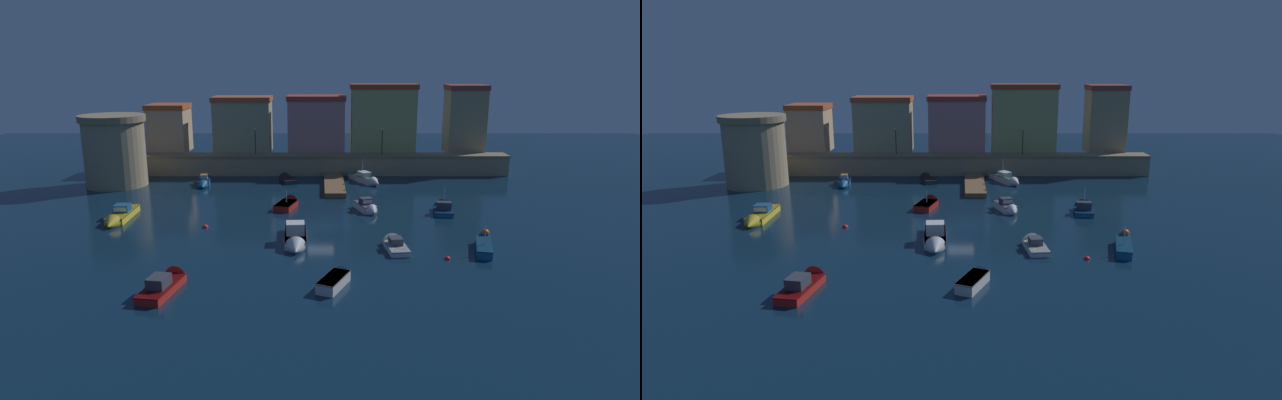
% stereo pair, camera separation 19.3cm
% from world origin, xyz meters
% --- Properties ---
extents(ground_plane, '(138.20, 138.20, 0.00)m').
position_xyz_m(ground_plane, '(0.00, 0.00, 0.00)').
color(ground_plane, '#0C2338').
extents(quay_wall, '(51.71, 3.13, 2.82)m').
position_xyz_m(quay_wall, '(0.00, 24.45, 1.42)').
color(quay_wall, '#9E8966').
rests_on(quay_wall, ground).
extents(old_town_backdrop, '(48.10, 5.72, 9.67)m').
position_xyz_m(old_town_backdrop, '(-0.61, 28.25, 6.83)').
color(old_town_backdrop, tan).
rests_on(old_town_backdrop, ground).
extents(fortress_tower, '(8.06, 8.06, 8.91)m').
position_xyz_m(fortress_tower, '(-25.85, 17.44, 4.51)').
color(fortress_tower, '#9E8966').
rests_on(fortress_tower, ground).
extents(pier_dock, '(2.49, 12.45, 0.70)m').
position_xyz_m(pier_dock, '(1.71, 16.81, 0.30)').
color(pier_dock, brown).
rests_on(pier_dock, ground).
extents(quay_lamp_0, '(0.32, 0.32, 3.68)m').
position_xyz_m(quay_lamp_0, '(-9.02, 24.45, 5.24)').
color(quay_lamp_0, black).
rests_on(quay_lamp_0, quay_wall).
extents(quay_lamp_1, '(0.32, 0.32, 3.65)m').
position_xyz_m(quay_lamp_1, '(8.49, 24.45, 5.23)').
color(quay_lamp_1, black).
rests_on(quay_lamp_1, quay_wall).
extents(moored_boat_0, '(2.53, 5.59, 2.50)m').
position_xyz_m(moored_boat_0, '(13.67, -6.63, 0.38)').
color(moored_boat_0, '#195689').
rests_on(moored_boat_0, ground).
extents(moored_boat_1, '(2.87, 4.71, 1.45)m').
position_xyz_m(moored_boat_1, '(-4.60, 20.30, 0.26)').
color(moored_boat_1, '#333338').
rests_on(moored_boat_1, ground).
extents(moored_boat_2, '(2.17, 5.63, 1.62)m').
position_xyz_m(moored_boat_2, '(-14.89, 17.36, 0.41)').
color(moored_boat_2, '#195689').
rests_on(moored_boat_2, ground).
extents(moored_boat_3, '(4.21, 6.39, 3.30)m').
position_xyz_m(moored_boat_3, '(5.92, 18.90, 0.50)').
color(moored_boat_3, silver).
rests_on(moored_boat_3, ground).
extents(moored_boat_4, '(1.97, 4.61, 1.56)m').
position_xyz_m(moored_boat_4, '(6.20, -6.21, 0.31)').
color(moored_boat_4, white).
rests_on(moored_boat_4, ground).
extents(moored_boat_5, '(2.59, 5.94, 1.83)m').
position_xyz_m(moored_boat_5, '(-10.70, -14.75, 0.42)').
color(moored_boat_5, red).
rests_on(moored_boat_5, ground).
extents(moored_boat_6, '(1.89, 7.06, 1.88)m').
position_xyz_m(moored_boat_6, '(-19.92, 1.58, 0.44)').
color(moored_boat_6, gold).
rests_on(moored_boat_6, ground).
extents(moored_boat_7, '(2.64, 4.35, 1.69)m').
position_xyz_m(moored_boat_7, '(4.90, 4.96, 0.48)').
color(moored_boat_7, silver).
rests_on(moored_boat_7, ground).
extents(moored_boat_8, '(2.19, 7.26, 2.29)m').
position_xyz_m(moored_boat_8, '(-2.20, -5.34, 0.51)').
color(moored_boat_8, white).
rests_on(moored_boat_8, ground).
extents(moored_boat_9, '(2.76, 4.57, 2.49)m').
position_xyz_m(moored_boat_9, '(-3.53, 6.89, 0.35)').
color(moored_boat_9, red).
rests_on(moored_boat_9, ground).
extents(moored_boat_10, '(2.87, 4.35, 1.23)m').
position_xyz_m(moored_boat_10, '(1.08, -14.16, 0.42)').
color(moored_boat_10, silver).
rests_on(moored_boat_10, ground).
extents(moored_boat_11, '(2.46, 4.63, 3.36)m').
position_xyz_m(moored_boat_11, '(12.85, 5.11, 0.34)').
color(moored_boat_11, '#195689').
rests_on(moored_boat_11, ground).
extents(mooring_buoy_0, '(0.57, 0.57, 0.57)m').
position_xyz_m(mooring_buoy_0, '(-10.98, -0.65, 0.00)').
color(mooring_buoy_0, red).
rests_on(mooring_buoy_0, ground).
extents(mooring_buoy_1, '(0.50, 0.50, 0.50)m').
position_xyz_m(mooring_buoy_1, '(10.07, -9.15, 0.00)').
color(mooring_buoy_1, red).
rests_on(mooring_buoy_1, ground).
extents(mooring_buoy_2, '(0.77, 0.77, 0.77)m').
position_xyz_m(mooring_buoy_2, '(15.10, -2.40, 0.00)').
color(mooring_buoy_2, '#EA4C19').
rests_on(mooring_buoy_2, ground).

